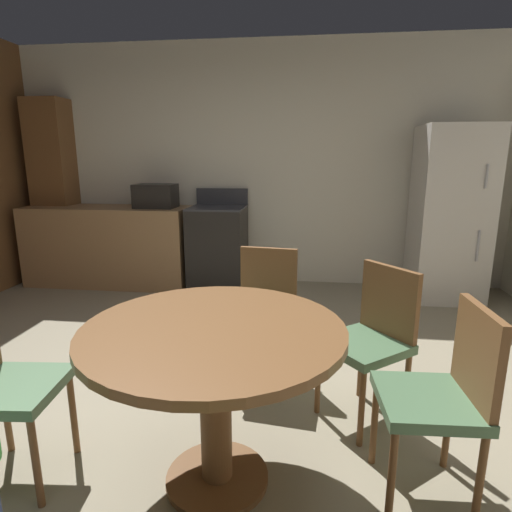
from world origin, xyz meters
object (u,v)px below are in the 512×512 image
at_px(refrigerator, 449,215).
at_px(chair_north, 265,306).
at_px(dining_table, 214,362).
at_px(chair_east, 445,391).
at_px(oven_range, 218,247).
at_px(chair_northeast, 373,334).
at_px(microwave, 156,196).

relative_size(refrigerator, chair_north, 2.02).
height_order(refrigerator, dining_table, refrigerator).
relative_size(chair_north, chair_east, 1.00).
relative_size(oven_range, chair_northeast, 1.26).
relative_size(microwave, chair_east, 0.51).
xyz_separation_m(oven_range, refrigerator, (2.42, -0.05, 0.41)).
height_order(chair_northeast, chair_east, same).
bearing_deg(chair_north, dining_table, -0.00).
bearing_deg(microwave, chair_north, -53.76).
bearing_deg(chair_north, chair_east, 49.94).
bearing_deg(chair_northeast, microwave, -86.85).
bearing_deg(chair_northeast, dining_table, 0.00).
bearing_deg(chair_north, microwave, -136.77).
height_order(dining_table, chair_northeast, chair_northeast).
bearing_deg(chair_north, refrigerator, 145.01).
xyz_separation_m(microwave, chair_northeast, (2.06, -2.29, -0.53)).
height_order(refrigerator, chair_north, refrigerator).
height_order(refrigerator, chair_east, refrigerator).
height_order(dining_table, chair_east, chair_east).
xyz_separation_m(dining_table, chair_east, (0.97, 0.05, -0.10)).
xyz_separation_m(refrigerator, chair_north, (-1.70, -1.89, -0.38)).
relative_size(oven_range, chair_north, 1.26).
height_order(oven_range, dining_table, oven_range).
distance_m(oven_range, chair_northeast, 2.67).
xyz_separation_m(refrigerator, dining_table, (-1.82, -2.85, -0.28)).
xyz_separation_m(microwave, dining_table, (1.30, -2.90, -0.43)).
height_order(oven_range, microwave, microwave).
height_order(dining_table, chair_north, chair_north).
xyz_separation_m(refrigerator, chair_northeast, (-1.06, -2.24, -0.38)).
height_order(refrigerator, microwave, refrigerator).
relative_size(chair_north, chair_northeast, 1.00).
bearing_deg(chair_east, chair_northeast, -72.06).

